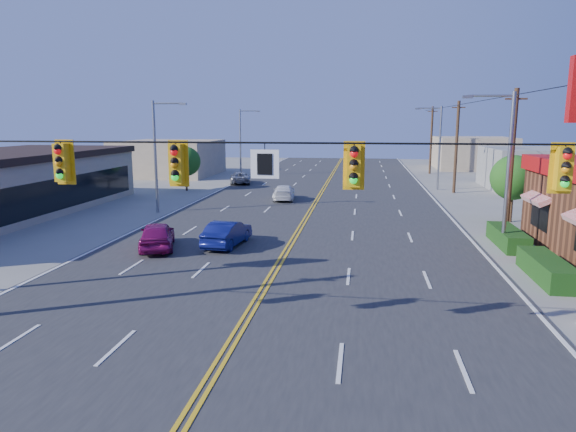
# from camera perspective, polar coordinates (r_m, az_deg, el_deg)

# --- Properties ---
(ground) EXTENTS (160.00, 160.00, 0.00)m
(ground) POSITION_cam_1_polar(r_m,az_deg,el_deg) (15.13, -7.04, -15.23)
(ground) COLOR gray
(ground) RESTS_ON ground
(road) EXTENTS (20.00, 120.00, 0.06)m
(road) POSITION_cam_1_polar(r_m,az_deg,el_deg) (33.97, 1.83, -0.60)
(road) COLOR #2D2D30
(road) RESTS_ON ground
(signal_span) EXTENTS (24.32, 0.34, 9.00)m
(signal_span) POSITION_cam_1_polar(r_m,az_deg,el_deg) (13.78, -7.98, 3.46)
(signal_span) COLOR #47301E
(signal_span) RESTS_ON ground
(streetlight_se) EXTENTS (2.55, 0.25, 8.00)m
(streetlight_se) POSITION_cam_1_polar(r_m,az_deg,el_deg) (28.11, 22.94, 5.50)
(streetlight_se) COLOR gray
(streetlight_se) RESTS_ON ground
(streetlight_ne) EXTENTS (2.55, 0.25, 8.00)m
(streetlight_ne) POSITION_cam_1_polar(r_m,az_deg,el_deg) (51.66, 16.29, 7.79)
(streetlight_ne) COLOR gray
(streetlight_ne) RESTS_ON ground
(streetlight_sw) EXTENTS (2.55, 0.25, 8.00)m
(streetlight_sw) POSITION_cam_1_polar(r_m,az_deg,el_deg) (38.06, -14.26, 7.08)
(streetlight_sw) COLOR gray
(streetlight_sw) RESTS_ON ground
(streetlight_nw) EXTENTS (2.55, 0.25, 8.00)m
(streetlight_nw) POSITION_cam_1_polar(r_m,az_deg,el_deg) (62.86, -5.14, 8.56)
(streetlight_nw) COLOR gray
(streetlight_nw) RESTS_ON ground
(utility_pole_near) EXTENTS (0.28, 0.28, 8.40)m
(utility_pole_near) POSITION_cam_1_polar(r_m,az_deg,el_deg) (32.35, 23.56, 5.44)
(utility_pole_near) COLOR #47301E
(utility_pole_near) RESTS_ON ground
(utility_pole_mid) EXTENTS (0.28, 0.28, 8.40)m
(utility_pole_mid) POSITION_cam_1_polar(r_m,az_deg,el_deg) (49.91, 18.20, 7.25)
(utility_pole_mid) COLOR #47301E
(utility_pole_mid) RESTS_ON ground
(utility_pole_far) EXTENTS (0.28, 0.28, 8.40)m
(utility_pole_far) POSITION_cam_1_polar(r_m,az_deg,el_deg) (67.71, 15.62, 8.09)
(utility_pole_far) COLOR #47301E
(utility_pole_far) RESTS_ON ground
(tree_kfc_rear) EXTENTS (2.94, 2.94, 4.41)m
(tree_kfc_rear) POSITION_cam_1_polar(r_m,az_deg,el_deg) (36.65, 23.77, 3.92)
(tree_kfc_rear) COLOR #47301E
(tree_kfc_rear) RESTS_ON ground
(tree_west) EXTENTS (2.80, 2.80, 4.20)m
(tree_west) POSITION_cam_1_polar(r_m,az_deg,el_deg) (50.15, -11.29, 5.96)
(tree_west) COLOR #47301E
(tree_west) RESTS_ON ground
(bld_east_mid) EXTENTS (12.00, 10.00, 4.00)m
(bld_east_mid) POSITION_cam_1_polar(r_m,az_deg,el_deg) (56.37, 27.26, 4.67)
(bld_east_mid) COLOR gray
(bld_east_mid) RESTS_ON ground
(bld_west_far) EXTENTS (11.00, 12.00, 4.20)m
(bld_west_far) POSITION_cam_1_polar(r_m,az_deg,el_deg) (65.72, -12.98, 6.31)
(bld_west_far) COLOR tan
(bld_west_far) RESTS_ON ground
(bld_east_far) EXTENTS (10.00, 10.00, 4.40)m
(bld_east_far) POSITION_cam_1_polar(r_m,az_deg,el_deg) (76.79, 19.87, 6.59)
(bld_east_far) COLOR tan
(bld_east_far) RESTS_ON ground
(car_magenta) EXTENTS (2.92, 4.49, 1.42)m
(car_magenta) POSITION_cam_1_polar(r_m,az_deg,el_deg) (27.30, -14.34, -2.21)
(car_magenta) COLOR #810E53
(car_magenta) RESTS_ON ground
(car_blue) EXTENTS (1.87, 4.20, 1.34)m
(car_blue) POSITION_cam_1_polar(r_m,az_deg,el_deg) (27.33, -6.77, -2.03)
(car_blue) COLOR #0F1459
(car_blue) RESTS_ON ground
(car_white) EXTENTS (2.19, 4.44, 1.24)m
(car_white) POSITION_cam_1_polar(r_m,az_deg,el_deg) (43.13, -0.47, 2.56)
(car_white) COLOR white
(car_white) RESTS_ON ground
(car_silver) EXTENTS (2.99, 4.78, 1.23)m
(car_silver) POSITION_cam_1_polar(r_m,az_deg,el_deg) (54.79, -5.33, 4.20)
(car_silver) COLOR #98999D
(car_silver) RESTS_ON ground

